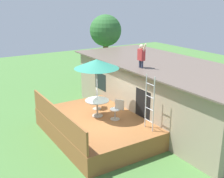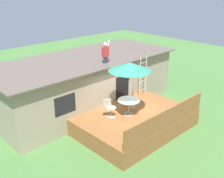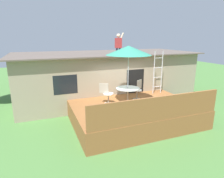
% 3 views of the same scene
% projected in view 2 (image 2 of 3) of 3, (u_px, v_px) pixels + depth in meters
% --- Properties ---
extents(ground_plane, '(40.00, 40.00, 0.00)m').
position_uv_depth(ground_plane, '(132.00, 128.00, 13.27)').
color(ground_plane, '#477538').
extents(house, '(10.50, 4.50, 2.80)m').
position_uv_depth(house, '(85.00, 82.00, 15.17)').
color(house, gray).
rests_on(house, ground).
extents(deck, '(5.34, 3.99, 0.80)m').
position_uv_depth(deck, '(132.00, 120.00, 13.12)').
color(deck, brown).
rests_on(deck, ground).
extents(deck_railing, '(5.24, 0.08, 0.90)m').
position_uv_depth(deck_railing, '(167.00, 118.00, 11.50)').
color(deck_railing, brown).
rests_on(deck_railing, deck).
extents(patio_table, '(1.04, 1.04, 0.74)m').
position_uv_depth(patio_table, '(129.00, 103.00, 12.61)').
color(patio_table, '#A59E8C').
rests_on(patio_table, deck).
extents(patio_umbrella, '(1.90, 1.90, 2.54)m').
position_uv_depth(patio_umbrella, '(130.00, 67.00, 11.96)').
color(patio_umbrella, silver).
rests_on(patio_umbrella, deck).
extents(step_ladder, '(0.52, 0.04, 2.20)m').
position_uv_depth(step_ladder, '(143.00, 76.00, 14.57)').
color(step_ladder, silver).
rests_on(step_ladder, deck).
extents(person_figure, '(0.47, 0.20, 1.11)m').
position_uv_depth(person_figure, '(105.00, 51.00, 13.49)').
color(person_figure, '#33384C').
rests_on(person_figure, house).
extents(patio_chair_left, '(0.58, 0.44, 0.92)m').
position_uv_depth(patio_chair_left, '(109.00, 108.00, 12.42)').
color(patio_chair_left, '#A59E8C').
rests_on(patio_chair_left, deck).
extents(patio_chair_right, '(0.57, 0.45, 0.92)m').
position_uv_depth(patio_chair_right, '(132.00, 98.00, 13.49)').
color(patio_chair_right, '#A59E8C').
rests_on(patio_chair_right, deck).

